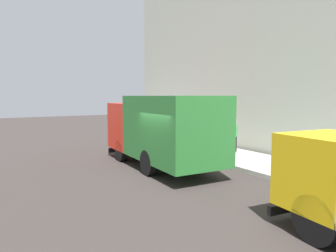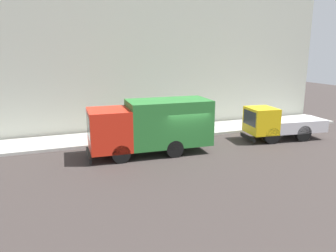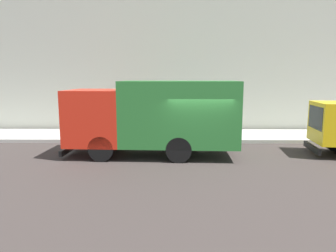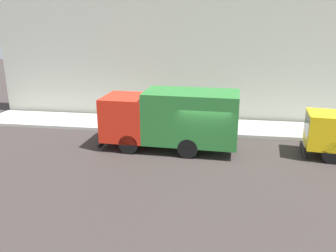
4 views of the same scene
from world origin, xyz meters
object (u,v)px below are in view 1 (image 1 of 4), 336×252
Objects in this scene: pedestrian_walking at (234,135)px; street_sign_post at (222,130)px; large_utility_truck at (161,128)px; traffic_cone_orange at (186,142)px.

pedestrian_walking is 0.70× the size of street_sign_post.
large_utility_truck is at bearing -92.13° from pedestrian_walking.
large_utility_truck is 4.82m from pedestrian_walking.
traffic_cone_orange is (-1.48, 2.35, -0.52)m from pedestrian_walking.
street_sign_post is (-2.04, -1.35, 0.55)m from pedestrian_walking.
pedestrian_walking reaches higher than traffic_cone_orange.
large_utility_truck reaches higher than traffic_cone_orange.
large_utility_truck is 3.04× the size of street_sign_post.
pedestrian_walking is 2.83m from traffic_cone_orange.
large_utility_truck is 4.35× the size of pedestrian_walking.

